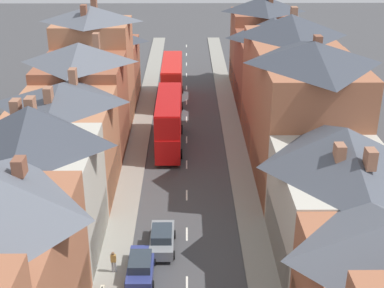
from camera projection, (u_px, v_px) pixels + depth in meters
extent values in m
cube|color=gray|center=(136.00, 155.00, 53.51)|extent=(2.20, 104.00, 0.14)
cube|color=gray|center=(237.00, 155.00, 53.60)|extent=(2.20, 104.00, 0.14)
cube|color=silver|center=(187.00, 285.00, 35.32)|extent=(0.14, 1.80, 0.01)
cube|color=silver|center=(187.00, 234.00, 40.80)|extent=(0.14, 1.80, 0.01)
cube|color=silver|center=(187.00, 195.00, 46.28)|extent=(0.14, 1.80, 0.01)
cube|color=silver|center=(187.00, 165.00, 51.75)|extent=(0.14, 1.80, 0.01)
cube|color=silver|center=(187.00, 140.00, 57.23)|extent=(0.14, 1.80, 0.01)
cube|color=silver|center=(187.00, 119.00, 62.71)|extent=(0.14, 1.80, 0.01)
cube|color=silver|center=(187.00, 102.00, 68.19)|extent=(0.14, 1.80, 0.01)
cube|color=silver|center=(186.00, 88.00, 73.67)|extent=(0.14, 1.80, 0.01)
cube|color=silver|center=(186.00, 75.00, 79.14)|extent=(0.14, 1.80, 0.01)
cube|color=silver|center=(186.00, 64.00, 84.62)|extent=(0.14, 1.80, 0.01)
cube|color=silver|center=(186.00, 54.00, 90.10)|extent=(0.14, 1.80, 0.01)
cube|color=silver|center=(186.00, 46.00, 95.58)|extent=(0.14, 1.80, 0.01)
cube|color=brown|center=(19.00, 167.00, 27.75)|extent=(0.60, 0.90, 0.94)
cube|color=#BCB7A8|center=(40.00, 200.00, 37.20)|extent=(8.00, 8.25, 8.34)
cube|color=olive|center=(100.00, 231.00, 38.29)|extent=(0.12, 7.59, 3.20)
pyramid|color=#383D47|center=(30.00, 126.00, 34.93)|extent=(8.00, 8.25, 2.83)
cube|color=#99664C|center=(16.00, 109.00, 35.84)|extent=(0.60, 0.90, 1.37)
cube|color=#99664C|center=(31.00, 109.00, 35.68)|extent=(0.60, 0.90, 1.57)
cube|color=#B2704C|center=(66.00, 149.00, 45.11)|extent=(8.00, 9.06, 8.32)
cube|color=navy|center=(114.00, 176.00, 46.19)|extent=(0.12, 8.34, 3.20)
pyramid|color=#474C56|center=(60.00, 93.00, 43.08)|extent=(8.00, 9.06, 1.62)
cube|color=#99664C|center=(73.00, 77.00, 44.65)|extent=(0.60, 0.90, 1.43)
cube|color=#99664C|center=(48.00, 95.00, 40.75)|extent=(0.60, 0.90, 1.20)
cube|color=#935138|center=(84.00, 107.00, 53.04)|extent=(8.00, 8.74, 9.28)
cube|color=maroon|center=(125.00, 135.00, 54.32)|extent=(0.12, 8.04, 3.20)
pyramid|color=#565B66|center=(79.00, 52.00, 50.77)|extent=(8.00, 8.74, 1.87)
cube|color=#99664C|center=(96.00, 41.00, 51.61)|extent=(0.60, 0.90, 1.54)
cube|color=#B2704C|center=(95.00, 73.00, 59.85)|extent=(8.00, 7.19, 11.55)
cube|color=#1E5133|center=(132.00, 108.00, 61.59)|extent=(0.12, 6.61, 3.20)
pyramid|color=#565B66|center=(91.00, 14.00, 57.16)|extent=(8.00, 7.19, 1.65)
cube|color=brown|center=(94.00, 5.00, 58.14)|extent=(0.60, 0.90, 1.36)
cube|color=brown|center=(84.00, 10.00, 55.69)|extent=(0.60, 0.90, 1.15)
cube|color=#935138|center=(106.00, 71.00, 67.69)|extent=(8.00, 8.22, 7.57)
cube|color=#1E5133|center=(138.00, 87.00, 68.62)|extent=(0.12, 7.56, 3.20)
pyramid|color=#383D47|center=(103.00, 33.00, 65.73)|extent=(8.00, 8.22, 2.08)
cube|color=#99664C|center=(114.00, 25.00, 67.14)|extent=(0.60, 0.90, 1.20)
cube|color=#99664C|center=(101.00, 29.00, 65.09)|extent=(0.60, 0.90, 1.25)
cube|color=#BCB7A8|center=(336.00, 215.00, 36.40)|extent=(8.00, 10.67, 7.32)
cube|color=black|center=(277.00, 241.00, 37.20)|extent=(0.12, 9.82, 3.20)
pyramid|color=#474C56|center=(345.00, 148.00, 34.34)|extent=(8.00, 10.67, 2.78)
cube|color=#99664C|center=(340.00, 152.00, 32.42)|extent=(0.60, 0.90, 1.06)
cube|color=#99664C|center=(370.00, 159.00, 31.39)|extent=(0.60, 0.90, 1.22)
cube|color=#A36042|center=(307.00, 128.00, 45.31)|extent=(8.00, 10.65, 11.38)
cube|color=maroon|center=(258.00, 171.00, 46.94)|extent=(0.12, 9.80, 3.20)
pyramid|color=#383D47|center=(314.00, 52.00, 42.63)|extent=(8.00, 10.65, 1.75)
cube|color=brown|center=(318.00, 43.00, 42.82)|extent=(0.60, 0.90, 1.21)
cube|color=#A36042|center=(286.00, 90.00, 54.59)|extent=(8.00, 9.67, 11.34)
cube|color=navy|center=(246.00, 127.00, 56.22)|extent=(0.12, 8.90, 3.20)
pyramid|color=#383D47|center=(291.00, 25.00, 51.86)|extent=(8.00, 9.67, 2.06)
cube|color=#99664C|center=(294.00, 15.00, 52.70)|extent=(0.60, 0.90, 1.50)
cube|color=brown|center=(271.00, 74.00, 64.53)|extent=(8.00, 10.94, 8.72)
cube|color=navy|center=(237.00, 96.00, 65.62)|extent=(0.12, 10.06, 3.20)
pyramid|color=#383D47|center=(274.00, 28.00, 62.26)|extent=(8.00, 10.94, 2.40)
cube|color=brown|center=(286.00, 27.00, 59.73)|extent=(0.60, 0.90, 1.25)
cube|color=#935138|center=(261.00, 49.00, 72.57)|extent=(8.00, 7.31, 10.17)
cube|color=navy|center=(232.00, 74.00, 73.95)|extent=(0.12, 6.72, 3.20)
pyramid|color=#383D47|center=(264.00, 4.00, 70.09)|extent=(8.00, 7.31, 1.98)
cube|color=#B70F0F|center=(169.00, 132.00, 55.05)|extent=(2.44, 10.80, 2.50)
cube|color=#B70F0F|center=(169.00, 110.00, 54.07)|extent=(2.44, 10.58, 2.30)
cube|color=#B70F0F|center=(168.00, 99.00, 53.59)|extent=(2.39, 10.37, 0.10)
cube|color=#28333D|center=(170.00, 111.00, 59.86)|extent=(2.20, 0.10, 1.20)
cube|color=#28333D|center=(170.00, 92.00, 58.92)|extent=(2.20, 0.10, 1.10)
cube|color=#28333D|center=(158.00, 129.00, 54.94)|extent=(0.06, 9.18, 0.90)
cube|color=#28333D|center=(157.00, 109.00, 54.02)|extent=(0.06, 9.18, 0.90)
cube|color=yellow|center=(170.00, 85.00, 58.59)|extent=(1.34, 0.08, 0.32)
cylinder|color=black|center=(159.00, 129.00, 58.57)|extent=(0.30, 1.00, 1.00)
cylinder|color=black|center=(181.00, 129.00, 58.59)|extent=(0.30, 1.00, 1.00)
cylinder|color=black|center=(156.00, 154.00, 52.80)|extent=(0.30, 1.00, 1.00)
cylinder|color=black|center=(181.00, 154.00, 52.82)|extent=(0.30, 1.00, 1.00)
cube|color=red|center=(172.00, 89.00, 67.75)|extent=(2.44, 10.80, 2.50)
cube|color=red|center=(172.00, 71.00, 66.77)|extent=(2.44, 10.58, 2.30)
cube|color=red|center=(172.00, 62.00, 66.28)|extent=(2.39, 10.37, 0.10)
cube|color=#28333D|center=(173.00, 75.00, 72.55)|extent=(2.20, 0.10, 1.20)
cube|color=#28333D|center=(173.00, 59.00, 71.61)|extent=(2.20, 0.10, 1.10)
cube|color=#28333D|center=(163.00, 87.00, 67.64)|extent=(0.06, 9.18, 0.90)
cube|color=#28333D|center=(162.00, 70.00, 66.72)|extent=(0.06, 9.18, 0.90)
cube|color=yellow|center=(173.00, 53.00, 71.29)|extent=(1.34, 0.08, 0.32)
cylinder|color=black|center=(164.00, 90.00, 71.26)|extent=(0.30, 1.00, 1.00)
cylinder|color=black|center=(182.00, 90.00, 71.29)|extent=(0.30, 1.00, 1.00)
cylinder|color=black|center=(162.00, 106.00, 65.49)|extent=(0.30, 1.00, 1.00)
cylinder|color=black|center=(182.00, 106.00, 65.52)|extent=(0.30, 1.00, 1.00)
cube|color=navy|center=(141.00, 268.00, 35.87)|extent=(1.70, 4.24, 0.74)
cube|color=#28333D|center=(140.00, 262.00, 35.40)|extent=(1.46, 2.12, 0.60)
cylinder|color=black|center=(130.00, 261.00, 37.21)|extent=(0.20, 0.62, 0.62)
cylinder|color=black|center=(155.00, 261.00, 37.23)|extent=(0.20, 0.62, 0.62)
cylinder|color=black|center=(126.00, 285.00, 34.81)|extent=(0.20, 0.62, 0.62)
cylinder|color=black|center=(152.00, 285.00, 34.83)|extent=(0.20, 0.62, 0.62)
cube|color=gray|center=(162.00, 240.00, 38.85)|extent=(1.70, 4.19, 0.78)
cube|color=#28333D|center=(162.00, 234.00, 38.38)|extent=(1.46, 2.10, 0.60)
cylinder|color=black|center=(152.00, 235.00, 40.19)|extent=(0.20, 0.62, 0.62)
cylinder|color=black|center=(174.00, 234.00, 40.20)|extent=(0.20, 0.62, 0.62)
cylinder|color=black|center=(149.00, 255.00, 37.82)|extent=(0.20, 0.62, 0.62)
cylinder|color=black|center=(173.00, 255.00, 37.83)|extent=(0.20, 0.62, 0.62)
cylinder|color=gray|center=(113.00, 267.00, 36.21)|extent=(0.14, 0.14, 0.84)
cylinder|color=gray|center=(115.00, 267.00, 36.21)|extent=(0.14, 0.14, 0.84)
cube|color=#A87A38|center=(113.00, 258.00, 35.93)|extent=(0.36, 0.22, 0.54)
sphere|color=brown|center=(113.00, 253.00, 35.77)|extent=(0.22, 0.22, 0.22)
cube|color=beige|center=(102.00, 288.00, 26.89)|extent=(0.20, 0.32, 0.20)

